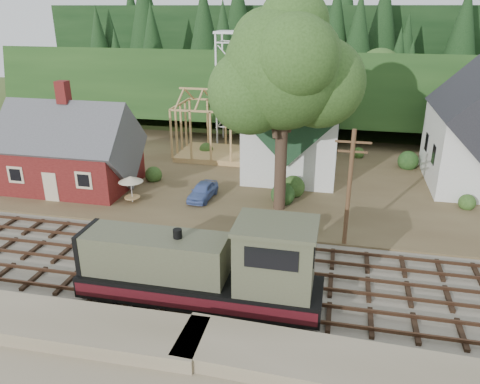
# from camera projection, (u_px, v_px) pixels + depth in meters

# --- Properties ---
(ground) EXTENTS (140.00, 140.00, 0.00)m
(ground) POSITION_uv_depth(u_px,v_px,m) (222.00, 276.00, 27.72)
(ground) COLOR #384C1E
(ground) RESTS_ON ground
(embankment) EXTENTS (64.00, 5.00, 1.60)m
(embankment) POSITION_uv_depth(u_px,v_px,m) (173.00, 380.00, 20.01)
(embankment) COLOR #7F7259
(embankment) RESTS_ON ground
(railroad_bed) EXTENTS (64.00, 11.00, 0.16)m
(railroad_bed) POSITION_uv_depth(u_px,v_px,m) (222.00, 275.00, 27.69)
(railroad_bed) COLOR #726B5B
(railroad_bed) RESTS_ON ground
(village_flat) EXTENTS (64.00, 26.00, 0.30)m
(village_flat) POSITION_uv_depth(u_px,v_px,m) (270.00, 174.00, 44.00)
(village_flat) COLOR brown
(village_flat) RESTS_ON ground
(hillside) EXTENTS (70.00, 28.96, 12.74)m
(hillside) POSITION_uv_depth(u_px,v_px,m) (296.00, 120.00, 65.83)
(hillside) COLOR #1E3F19
(hillside) RESTS_ON ground
(ridge) EXTENTS (80.00, 20.00, 12.00)m
(ridge) POSITION_uv_depth(u_px,v_px,m) (306.00, 99.00, 80.34)
(ridge) COLOR black
(ridge) RESTS_ON ground
(depot) EXTENTS (10.80, 7.41, 9.00)m
(depot) POSITION_uv_depth(u_px,v_px,m) (72.00, 154.00, 39.70)
(depot) COLOR #541314
(depot) RESTS_ON village_flat
(church) EXTENTS (8.40, 15.17, 13.00)m
(church) POSITION_uv_depth(u_px,v_px,m) (295.00, 119.00, 43.26)
(church) COLOR silver
(church) RESTS_ON village_flat
(timber_frame) EXTENTS (8.20, 6.20, 6.99)m
(timber_frame) POSITION_uv_depth(u_px,v_px,m) (218.00, 128.00, 47.67)
(timber_frame) COLOR tan
(timber_frame) RESTS_ON village_flat
(lattice_tower) EXTENTS (3.20, 3.20, 12.12)m
(lattice_tower) POSITION_uv_depth(u_px,v_px,m) (232.00, 54.00, 50.60)
(lattice_tower) COLOR silver
(lattice_tower) RESTS_ON village_flat
(big_tree) EXTENTS (10.90, 8.40, 14.70)m
(big_tree) POSITION_uv_depth(u_px,v_px,m) (286.00, 78.00, 32.65)
(big_tree) COLOR #38281E
(big_tree) RESTS_ON village_flat
(telegraph_pole_near) EXTENTS (2.20, 0.28, 8.00)m
(telegraph_pole_near) POSITION_uv_depth(u_px,v_px,m) (349.00, 187.00, 29.47)
(telegraph_pole_near) COLOR #4C331E
(telegraph_pole_near) RESTS_ON ground
(locomotive) EXTENTS (12.62, 3.16, 5.03)m
(locomotive) POSITION_uv_depth(u_px,v_px,m) (208.00, 269.00, 24.17)
(locomotive) COLOR black
(locomotive) RESTS_ON railroad_bed
(car_blue) EXTENTS (1.90, 4.06, 1.34)m
(car_blue) POSITION_uv_depth(u_px,v_px,m) (203.00, 191.00, 37.81)
(car_blue) COLOR #546EB4
(car_blue) RESTS_ON village_flat
(patio_set) EXTENTS (1.94, 1.94, 2.16)m
(patio_set) POSITION_uv_depth(u_px,v_px,m) (131.00, 180.00, 36.76)
(patio_set) COLOR silver
(patio_set) RESTS_ON village_flat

